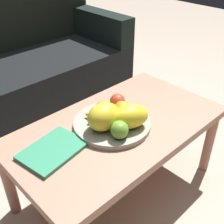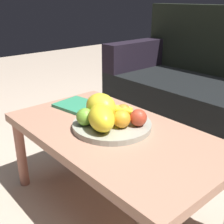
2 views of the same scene
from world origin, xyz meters
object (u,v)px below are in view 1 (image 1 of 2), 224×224
(orange_front, at_px, (102,109))
(magazine, at_px, (53,150))
(melon_large_front, at_px, (103,116))
(banana_bunch, at_px, (102,114))
(apple_front, at_px, (117,101))
(apple_right, at_px, (119,130))
(coffee_table, at_px, (118,133))
(couch, at_px, (9,75))
(fruit_bowl, at_px, (112,124))
(melon_smaller_beside, at_px, (129,117))
(orange_left, at_px, (122,109))

(orange_front, xyz_separation_m, magazine, (-0.29, -0.03, -0.05))
(melon_large_front, xyz_separation_m, banana_bunch, (0.04, 0.06, -0.03))
(apple_front, height_order, apple_right, apple_right)
(coffee_table, relative_size, couch, 0.59)
(apple_right, relative_size, magazine, 0.30)
(coffee_table, bearing_deg, fruit_bowl, 153.82)
(banana_bunch, distance_m, magazine, 0.28)
(apple_right, bearing_deg, fruit_bowl, 61.10)
(melon_smaller_beside, distance_m, orange_left, 0.09)
(coffee_table, distance_m, apple_right, 0.17)
(couch, height_order, apple_right, couch)
(orange_front, relative_size, apple_right, 0.90)
(melon_smaller_beside, xyz_separation_m, magazine, (-0.32, 0.12, -0.07))
(orange_front, relative_size, banana_bunch, 0.43)
(orange_left, distance_m, apple_front, 0.07)
(banana_bunch, bearing_deg, orange_front, 46.52)
(melon_smaller_beside, bearing_deg, coffee_table, 88.56)
(couch, height_order, fruit_bowl, couch)
(couch, height_order, melon_smaller_beside, couch)
(melon_large_front, height_order, apple_right, melon_large_front)
(orange_front, bearing_deg, melon_smaller_beside, -81.23)
(apple_front, distance_m, apple_right, 0.23)
(melon_large_front, height_order, apple_front, melon_large_front)
(orange_front, xyz_separation_m, orange_left, (0.06, -0.07, 0.00))
(banana_bunch, bearing_deg, apple_right, -104.21)
(fruit_bowl, relative_size, melon_large_front, 2.31)
(fruit_bowl, bearing_deg, couch, 90.07)
(coffee_table, distance_m, melon_large_front, 0.16)
(melon_large_front, relative_size, banana_bunch, 0.94)
(apple_front, relative_size, magazine, 0.29)
(couch, bearing_deg, melon_smaller_beside, -88.72)
(orange_left, relative_size, apple_right, 1.00)
(couch, relative_size, banana_bunch, 10.63)
(melon_large_front, bearing_deg, melon_smaller_beside, -39.68)
(coffee_table, xyz_separation_m, melon_smaller_beside, (-0.00, -0.07, 0.13))
(couch, distance_m, apple_right, 1.16)
(fruit_bowl, bearing_deg, apple_front, 33.18)
(coffee_table, bearing_deg, melon_large_front, 178.44)
(orange_left, bearing_deg, coffee_table, -163.31)
(melon_large_front, relative_size, melon_smaller_beside, 0.89)
(apple_right, distance_m, magazine, 0.28)
(orange_left, height_order, magazine, orange_left)
(fruit_bowl, bearing_deg, orange_front, 89.20)
(melon_smaller_beside, distance_m, apple_front, 0.16)
(apple_front, height_order, banana_bunch, apple_front)
(couch, xyz_separation_m, orange_front, (0.00, -0.97, 0.17))
(apple_front, height_order, magazine, apple_front)
(couch, distance_m, fruit_bowl, 1.05)
(orange_left, bearing_deg, magazine, 173.79)
(apple_front, bearing_deg, magazine, -176.16)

